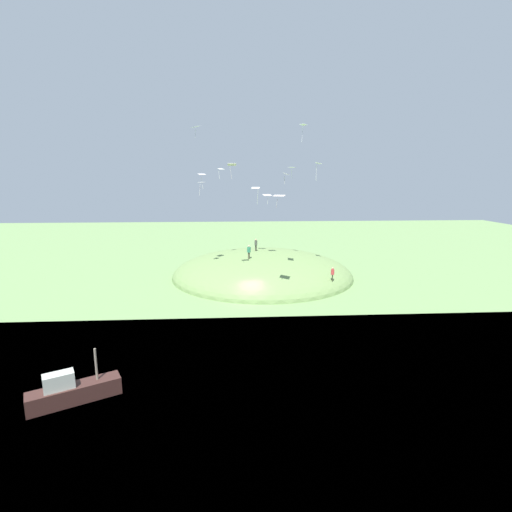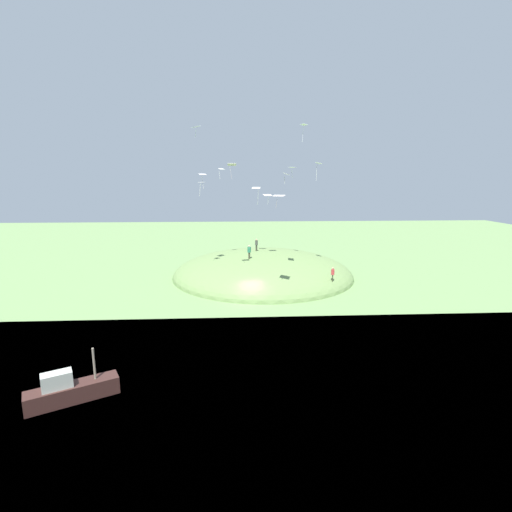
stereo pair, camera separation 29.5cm
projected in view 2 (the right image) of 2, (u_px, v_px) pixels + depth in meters
ground_plane at (251, 301)px, 41.67m from camera, size 160.00×160.00×0.00m
grass_hill at (263, 275)px, 53.10m from camera, size 26.09×24.77×6.28m
boat_on_lake at (71, 390)px, 22.66m from camera, size 3.46×5.13×3.08m
person_watching_kites at (256, 243)px, 53.66m from camera, size 0.52×0.52×1.74m
person_walking_path at (333, 273)px, 44.46m from camera, size 0.45×0.45×1.70m
person_near_shore at (249, 250)px, 48.94m from camera, size 0.64×0.64×1.79m
kite_0 at (279, 196)px, 37.32m from camera, size 1.15×1.33×1.31m
kite_1 at (202, 175)px, 50.89m from camera, size 1.05×1.20×2.04m
kite_2 at (196, 127)px, 41.93m from camera, size 1.37×1.23×1.26m
kite_3 at (221, 170)px, 49.35m from camera, size 0.95×0.98×1.35m
kite_4 at (201, 183)px, 44.42m from camera, size 0.94×0.91×1.65m
kite_5 at (286, 174)px, 42.24m from camera, size 1.19×0.87×1.23m
kite_6 at (232, 165)px, 40.97m from camera, size 0.63×0.93×1.68m
kite_7 at (268, 195)px, 49.26m from camera, size 1.08×1.28×1.31m
kite_8 at (304, 126)px, 50.60m from camera, size 1.19×1.03×2.30m
kite_9 at (292, 168)px, 49.16m from camera, size 1.15×1.05×1.38m
kite_10 at (318, 164)px, 46.39m from camera, size 1.01×0.70×2.19m
kite_11 at (256, 189)px, 50.80m from camera, size 0.94×1.21×2.33m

